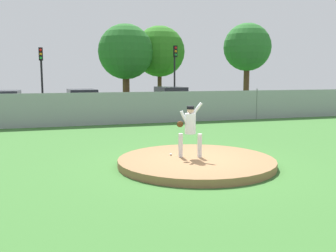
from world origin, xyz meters
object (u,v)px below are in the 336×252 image
object	(u,v)px
parked_car_charcoal	(82,104)
traffic_light_near	(41,68)
pitcher_youth	(190,126)
parked_car_champagne	(171,101)
baseball	(171,154)
traffic_light_far	(175,66)
parked_car_white	(6,105)

from	to	relation	value
parked_car_charcoal	traffic_light_near	xyz separation A→B (m)	(-2.42, 3.93, 2.29)
pitcher_youth	traffic_light_near	size ratio (longest dim) A/B	0.36
pitcher_youth	parked_car_champagne	world-z (taller)	pitcher_youth
pitcher_youth	baseball	xyz separation A→B (m)	(-0.46, 0.38, -0.89)
traffic_light_far	parked_car_white	bearing A→B (deg)	-160.63
traffic_light_near	traffic_light_far	bearing A→B (deg)	3.92
parked_car_charcoal	pitcher_youth	bearing A→B (deg)	-82.26
pitcher_youth	parked_car_charcoal	bearing A→B (deg)	97.74
parked_car_charcoal	traffic_light_far	xyz separation A→B (m)	(7.71, 4.62, 2.55)
parked_car_charcoal	traffic_light_near	size ratio (longest dim) A/B	0.99
traffic_light_near	pitcher_youth	bearing A→B (deg)	-76.47
pitcher_youth	traffic_light_far	size ratio (longest dim) A/B	0.33
baseball	traffic_light_far	size ratio (longest dim) A/B	0.01
parked_car_white	traffic_light_near	xyz separation A→B (m)	(2.09, 3.60, 2.30)
pitcher_youth	traffic_light_far	distance (m)	19.72
parked_car_champagne	parked_car_charcoal	bearing A→B (deg)	-173.97
baseball	traffic_light_near	bearing A→B (deg)	102.39
baseball	parked_car_charcoal	size ratio (longest dim) A/B	0.02
pitcher_youth	parked_car_white	world-z (taller)	pitcher_youth
parked_car_champagne	traffic_light_near	xyz separation A→B (m)	(-8.48, 3.29, 2.26)
parked_car_white	parked_car_champagne	xyz separation A→B (m)	(10.57, 0.32, 0.05)
parked_car_charcoal	parked_car_champagne	xyz separation A→B (m)	(6.06, 0.64, 0.03)
parked_car_champagne	traffic_light_near	bearing A→B (deg)	158.82
baseball	parked_car_charcoal	distance (m)	13.80
baseball	parked_car_white	xyz separation A→B (m)	(-5.97, 14.03, 0.57)
traffic_light_near	traffic_light_far	xyz separation A→B (m)	(10.12, 0.69, 0.26)
parked_car_champagne	traffic_light_near	distance (m)	9.37
baseball	parked_car_champagne	bearing A→B (deg)	72.21
baseball	traffic_light_far	distance (m)	19.62
parked_car_white	traffic_light_far	world-z (taller)	traffic_light_far
pitcher_youth	parked_car_white	distance (m)	15.79
parked_car_white	parked_car_champagne	distance (m)	10.58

